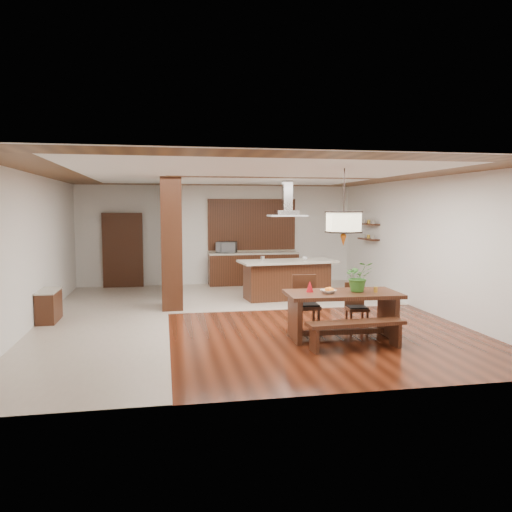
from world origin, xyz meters
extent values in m
plane|color=#341309|center=(0.00, 0.00, 0.00)|extent=(9.00, 9.00, 0.00)
cube|color=white|center=(0.00, 0.00, 2.90)|extent=(8.00, 9.00, 0.04)
cube|color=silver|center=(0.00, 4.50, 1.45)|extent=(8.00, 0.04, 2.90)
cube|color=silver|center=(0.00, -4.50, 1.45)|extent=(8.00, 0.04, 2.90)
cube|color=silver|center=(-4.00, 0.00, 1.45)|extent=(0.04, 9.00, 2.90)
cube|color=silver|center=(4.00, 0.00, 1.45)|extent=(0.04, 9.00, 2.90)
cube|color=#BDAD9D|center=(-2.75, 0.00, 0.01)|extent=(2.50, 9.00, 0.01)
cube|color=#BDAD9D|center=(1.25, 2.50, 0.01)|extent=(5.50, 4.00, 0.01)
cube|color=#412510|center=(0.00, 0.00, 2.88)|extent=(8.00, 9.00, 0.02)
cube|color=black|center=(-1.40, 1.20, 1.45)|extent=(0.45, 1.00, 2.90)
cube|color=silver|center=(-1.40, 3.30, 1.45)|extent=(0.18, 2.40, 2.90)
cube|color=black|center=(-3.81, 0.20, 0.32)|extent=(0.37, 0.88, 0.63)
cube|color=black|center=(-2.70, 4.40, 1.05)|extent=(1.10, 0.20, 2.10)
cube|color=black|center=(1.00, 4.20, 0.45)|extent=(2.60, 0.60, 0.90)
cube|color=#B8B1A1|center=(1.00, 4.20, 0.92)|extent=(2.60, 0.62, 0.05)
cube|color=olive|center=(1.00, 4.46, 1.75)|extent=(2.60, 0.08, 1.50)
cube|color=black|center=(3.87, 2.60, 1.40)|extent=(0.26, 0.90, 0.04)
cube|color=black|center=(3.87, 2.60, 1.80)|extent=(0.26, 0.90, 0.04)
cube|color=black|center=(1.43, -2.02, 0.77)|extent=(1.95, 1.03, 0.06)
cube|color=black|center=(0.60, -2.00, 0.37)|extent=(0.11, 0.77, 0.74)
cube|color=black|center=(2.26, -2.05, 0.37)|extent=(0.11, 0.77, 0.74)
imported|color=#316B23|center=(1.71, -2.02, 1.06)|extent=(0.48, 0.42, 0.52)
imported|color=beige|center=(1.16, -2.09, 0.83)|extent=(0.32, 0.32, 0.06)
cone|color=#A40B13|center=(0.89, -1.90, 0.90)|extent=(0.16, 0.16, 0.19)
cylinder|color=gold|center=(1.99, -2.13, 0.85)|extent=(0.08, 0.08, 0.09)
cube|color=black|center=(1.39, 1.75, 0.46)|extent=(2.09, 0.95, 0.91)
cube|color=#B8B1A1|center=(1.39, 1.70, 0.94)|extent=(2.42, 1.23, 0.05)
imported|color=silver|center=(1.83, 1.68, 1.01)|extent=(0.14, 0.14, 0.09)
imported|color=#B1B2B8|center=(0.22, 4.22, 1.11)|extent=(0.66, 0.54, 0.31)
camera|label=1|loc=(-1.57, -10.04, 2.23)|focal=35.00mm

